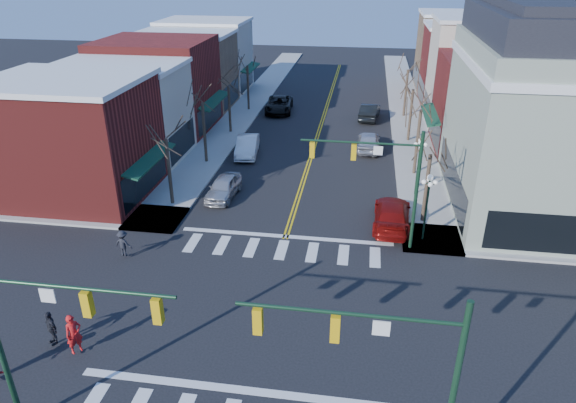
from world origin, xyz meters
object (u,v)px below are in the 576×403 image
at_px(car_right_near, 392,214).
at_px(car_right_far, 370,112).
at_px(pedestrian_red_a, 74,334).
at_px(victorian_corner, 561,112).
at_px(pedestrian_dark_b, 123,243).
at_px(pedestrian_dark_a, 51,327).
at_px(lamppost_corner, 428,196).
at_px(car_left_far, 279,104).
at_px(lamppost_midblock, 419,157).
at_px(car_right_mid, 369,141).
at_px(car_left_near, 224,187).
at_px(car_left_mid, 247,146).

height_order(car_right_near, car_right_far, car_right_far).
relative_size(car_right_near, pedestrian_red_a, 2.99).
relative_size(victorian_corner, pedestrian_dark_b, 9.07).
relative_size(victorian_corner, pedestrian_dark_a, 8.61).
bearing_deg(victorian_corner, car_right_far, 121.49).
height_order(lamppost_corner, car_left_far, lamppost_corner).
bearing_deg(car_right_far, car_right_near, 100.60).
xyz_separation_m(pedestrian_red_a, pedestrian_dark_a, (-1.29, 0.35, -0.10)).
bearing_deg(car_right_near, car_right_far, -83.16).
height_order(lamppost_midblock, pedestrian_red_a, lamppost_midblock).
height_order(car_left_far, car_right_mid, car_right_mid).
height_order(victorian_corner, pedestrian_dark_a, victorian_corner).
bearing_deg(car_right_mid, pedestrian_dark_b, 57.43).
bearing_deg(car_left_near, car_right_mid, 52.05).
bearing_deg(pedestrian_red_a, car_left_far, 35.88).
height_order(car_right_near, pedestrian_red_a, pedestrian_red_a).
relative_size(lamppost_midblock, car_right_far, 0.88).
xyz_separation_m(car_left_mid, car_left_far, (0.47, 13.64, 0.01)).
distance_m(car_left_mid, car_right_near, 16.26).
height_order(pedestrian_red_a, pedestrian_dark_a, pedestrian_red_a).
distance_m(lamppost_midblock, pedestrian_dark_a, 24.92).
distance_m(lamppost_corner, car_left_far, 29.64).
relative_size(lamppost_corner, lamppost_midblock, 1.00).
bearing_deg(victorian_corner, lamppost_corner, -144.14).
relative_size(car_left_near, car_left_mid, 0.90).
xyz_separation_m(victorian_corner, car_right_far, (-11.70, 19.10, -5.84)).
bearing_deg(pedestrian_red_a, car_right_far, 21.32).
height_order(victorian_corner, car_right_far, victorian_corner).
distance_m(victorian_corner, lamppost_corner, 10.89).
distance_m(car_left_far, car_right_far, 9.88).
distance_m(pedestrian_red_a, pedestrian_dark_a, 1.34).
xyz_separation_m(lamppost_midblock, car_left_near, (-13.44, -2.22, -2.22)).
bearing_deg(car_right_near, car_left_near, -9.59).
xyz_separation_m(car_left_far, pedestrian_dark_b, (-3.67, -30.94, 0.12)).
height_order(car_left_near, car_right_mid, car_right_mid).
relative_size(lamppost_corner, car_right_near, 0.78).
bearing_deg(pedestrian_red_a, car_right_mid, 15.79).
relative_size(lamppost_corner, pedestrian_dark_b, 2.76).
distance_m(lamppost_midblock, pedestrian_red_a, 24.33).
bearing_deg(lamppost_midblock, lamppost_corner, -90.00).
distance_m(car_right_near, pedestrian_dark_b, 16.28).
bearing_deg(lamppost_midblock, car_right_near, -110.54).
height_order(lamppost_midblock, pedestrian_dark_b, lamppost_midblock).
distance_m(car_right_far, pedestrian_dark_b, 32.50).
xyz_separation_m(car_right_mid, pedestrian_dark_a, (-13.39, -27.45, 0.15)).
distance_m(car_right_mid, pedestrian_red_a, 30.32).
height_order(car_left_far, pedestrian_dark_a, pedestrian_dark_a).
xyz_separation_m(lamppost_midblock, car_left_far, (-13.18, 19.96, -2.15)).
bearing_deg(car_left_near, car_right_far, 67.75).
bearing_deg(pedestrian_dark_a, lamppost_midblock, 82.27).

